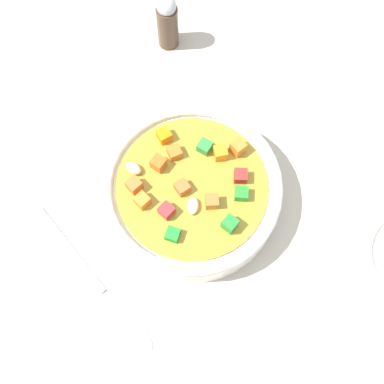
% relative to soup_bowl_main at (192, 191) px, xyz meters
% --- Properties ---
extents(ground_plane, '(1.40, 1.40, 0.02)m').
position_rel_soup_bowl_main_xyz_m(ground_plane, '(0.00, 0.00, -0.04)').
color(ground_plane, '#BAB2A0').
extents(soup_bowl_main, '(0.21, 0.21, 0.06)m').
position_rel_soup_bowl_main_xyz_m(soup_bowl_main, '(0.00, 0.00, 0.00)').
color(soup_bowl_main, white).
rests_on(soup_bowl_main, ground_plane).
extents(spoon, '(0.10, 0.20, 0.01)m').
position_rel_soup_bowl_main_xyz_m(spoon, '(0.14, -0.05, -0.02)').
color(spoon, silver).
rests_on(spoon, ground_plane).
extents(pepper_shaker, '(0.03, 0.03, 0.09)m').
position_rel_soup_bowl_main_xyz_m(pepper_shaker, '(-0.19, -0.13, 0.01)').
color(pepper_shaker, '#4C3828').
rests_on(pepper_shaker, ground_plane).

